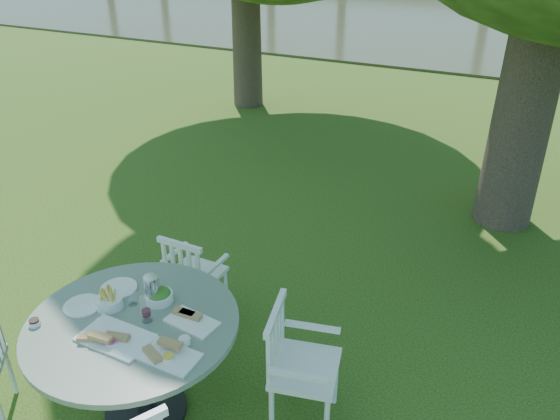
# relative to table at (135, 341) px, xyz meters

# --- Properties ---
(ground) EXTENTS (140.00, 140.00, 0.00)m
(ground) POSITION_rel_table_xyz_m (0.22, 1.47, -0.64)
(ground) COLOR #1E3A0C
(ground) RESTS_ON ground
(table) EXTENTS (1.35, 1.35, 0.80)m
(table) POSITION_rel_table_xyz_m (0.00, 0.00, 0.00)
(table) COLOR black
(table) RESTS_ON ground
(chair_ne) EXTENTS (0.52, 0.54, 0.90)m
(chair_ne) POSITION_rel_table_xyz_m (0.93, 0.40, -0.11)
(chair_ne) COLOR white
(chair_ne) RESTS_ON ground
(chair_nw) EXTENTS (0.42, 0.39, 0.82)m
(chair_nw) POSITION_rel_table_xyz_m (-0.27, 0.98, -0.16)
(chair_nw) COLOR white
(chair_nw) RESTS_ON ground
(tableware) EXTENTS (1.13, 0.69, 0.20)m
(tableware) POSITION_rel_table_xyz_m (-0.01, 0.06, 0.20)
(tableware) COLOR white
(tableware) RESTS_ON table
(river) EXTENTS (100.00, 28.00, 0.12)m
(river) POSITION_rel_table_xyz_m (0.22, 24.47, -0.64)
(river) COLOR #333720
(river) RESTS_ON ground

